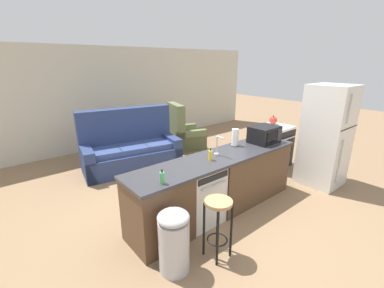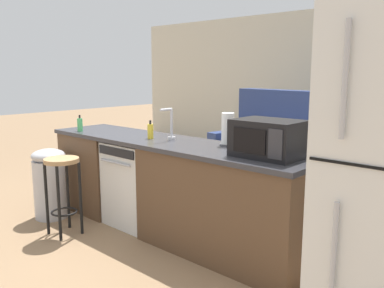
{
  "view_description": "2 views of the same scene",
  "coord_description": "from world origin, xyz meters",
  "px_view_note": "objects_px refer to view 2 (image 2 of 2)",
  "views": [
    {
      "loc": [
        -2.4,
        -2.45,
        2.22
      ],
      "look_at": [
        0.27,
        0.77,
        0.87
      ],
      "focal_mm": 24.0,
      "sensor_mm": 36.0,
      "label": 1
    },
    {
      "loc": [
        2.83,
        -2.59,
        1.53
      ],
      "look_at": [
        0.17,
        0.31,
        0.83
      ],
      "focal_mm": 38.0,
      "sensor_mm": 36.0,
      "label": 2
    }
  ],
  "objects_px": {
    "dishwasher": "(141,183)",
    "soap_bottle": "(150,131)",
    "trash_bin": "(50,183)",
    "microwave": "(268,138)",
    "dish_soap_bottle": "(80,125)",
    "bar_stool": "(62,180)",
    "paper_towel_roll": "(228,129)",
    "couch": "(282,153)"
  },
  "relations": [
    {
      "from": "dish_soap_bottle",
      "to": "couch",
      "type": "height_order",
      "value": "couch"
    },
    {
      "from": "paper_towel_roll",
      "to": "dish_soap_bottle",
      "type": "height_order",
      "value": "paper_towel_roll"
    },
    {
      "from": "paper_towel_roll",
      "to": "dish_soap_bottle",
      "type": "relative_size",
      "value": 1.6
    },
    {
      "from": "paper_towel_roll",
      "to": "dishwasher",
      "type": "bearing_deg",
      "value": -168.67
    },
    {
      "from": "dish_soap_bottle",
      "to": "bar_stool",
      "type": "distance_m",
      "value": 0.78
    },
    {
      "from": "soap_bottle",
      "to": "trash_bin",
      "type": "xyz_separation_m",
      "value": [
        -1.02,
        -0.52,
        -0.59
      ]
    },
    {
      "from": "dishwasher",
      "to": "bar_stool",
      "type": "bearing_deg",
      "value": -113.78
    },
    {
      "from": "bar_stool",
      "to": "couch",
      "type": "xyz_separation_m",
      "value": [
        0.48,
        3.17,
        -0.14
      ]
    },
    {
      "from": "dishwasher",
      "to": "trash_bin",
      "type": "xyz_separation_m",
      "value": [
        -0.82,
        -0.55,
        -0.04
      ]
    },
    {
      "from": "trash_bin",
      "to": "couch",
      "type": "relative_size",
      "value": 0.35
    },
    {
      "from": "bar_stool",
      "to": "trash_bin",
      "type": "bearing_deg",
      "value": 164.42
    },
    {
      "from": "microwave",
      "to": "dish_soap_bottle",
      "type": "height_order",
      "value": "microwave"
    },
    {
      "from": "dishwasher",
      "to": "couch",
      "type": "relative_size",
      "value": 0.39
    },
    {
      "from": "trash_bin",
      "to": "bar_stool",
      "type": "bearing_deg",
      "value": -15.58
    },
    {
      "from": "trash_bin",
      "to": "dishwasher",
      "type": "bearing_deg",
      "value": 33.6
    },
    {
      "from": "dishwasher",
      "to": "paper_towel_roll",
      "type": "relative_size",
      "value": 2.98
    },
    {
      "from": "paper_towel_roll",
      "to": "trash_bin",
      "type": "height_order",
      "value": "paper_towel_roll"
    },
    {
      "from": "paper_towel_roll",
      "to": "soap_bottle",
      "type": "xyz_separation_m",
      "value": [
        -0.76,
        -0.22,
        -0.07
      ]
    },
    {
      "from": "bar_stool",
      "to": "dish_soap_bottle",
      "type": "bearing_deg",
      "value": 131.58
    },
    {
      "from": "dish_soap_bottle",
      "to": "couch",
      "type": "relative_size",
      "value": 0.08
    },
    {
      "from": "dishwasher",
      "to": "trash_bin",
      "type": "relative_size",
      "value": 1.14
    },
    {
      "from": "dishwasher",
      "to": "soap_bottle",
      "type": "xyz_separation_m",
      "value": [
        0.19,
        -0.03,
        0.55
      ]
    },
    {
      "from": "microwave",
      "to": "bar_stool",
      "type": "height_order",
      "value": "microwave"
    },
    {
      "from": "microwave",
      "to": "paper_towel_roll",
      "type": "distance_m",
      "value": 0.56
    },
    {
      "from": "microwave",
      "to": "trash_bin",
      "type": "distance_m",
      "value": 2.46
    },
    {
      "from": "microwave",
      "to": "dish_soap_bottle",
      "type": "xyz_separation_m",
      "value": [
        -2.21,
        -0.21,
        -0.07
      ]
    },
    {
      "from": "couch",
      "to": "microwave",
      "type": "bearing_deg",
      "value": -62.3
    },
    {
      "from": "paper_towel_roll",
      "to": "bar_stool",
      "type": "distance_m",
      "value": 1.62
    },
    {
      "from": "paper_towel_roll",
      "to": "soap_bottle",
      "type": "relative_size",
      "value": 1.6
    },
    {
      "from": "soap_bottle",
      "to": "dishwasher",
      "type": "bearing_deg",
      "value": 171.75
    },
    {
      "from": "dishwasher",
      "to": "soap_bottle",
      "type": "relative_size",
      "value": 4.77
    },
    {
      "from": "dishwasher",
      "to": "trash_bin",
      "type": "height_order",
      "value": "dishwasher"
    },
    {
      "from": "microwave",
      "to": "bar_stool",
      "type": "relative_size",
      "value": 0.68
    },
    {
      "from": "dishwasher",
      "to": "bar_stool",
      "type": "distance_m",
      "value": 0.77
    },
    {
      "from": "microwave",
      "to": "soap_bottle",
      "type": "height_order",
      "value": "microwave"
    },
    {
      "from": "couch",
      "to": "dish_soap_bottle",
      "type": "bearing_deg",
      "value": -108.66
    },
    {
      "from": "paper_towel_roll",
      "to": "microwave",
      "type": "bearing_deg",
      "value": -20.02
    },
    {
      "from": "microwave",
      "to": "paper_towel_roll",
      "type": "height_order",
      "value": "paper_towel_roll"
    },
    {
      "from": "dish_soap_bottle",
      "to": "couch",
      "type": "bearing_deg",
      "value": 71.34
    },
    {
      "from": "trash_bin",
      "to": "couch",
      "type": "distance_m",
      "value": 3.19
    },
    {
      "from": "microwave",
      "to": "couch",
      "type": "xyz_separation_m",
      "value": [
        -1.3,
        2.48,
        -0.65
      ]
    },
    {
      "from": "microwave",
      "to": "bar_stool",
      "type": "xyz_separation_m",
      "value": [
        -1.78,
        -0.69,
        -0.5
      ]
    }
  ]
}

